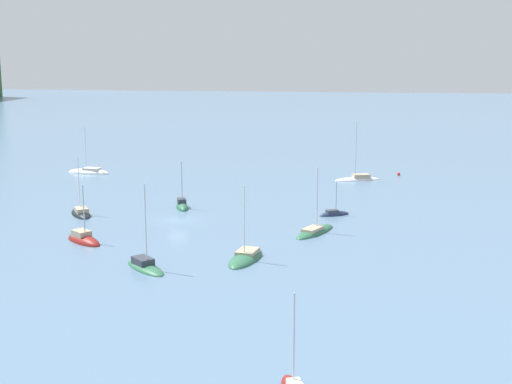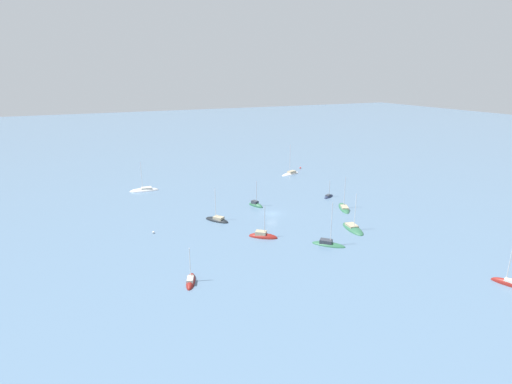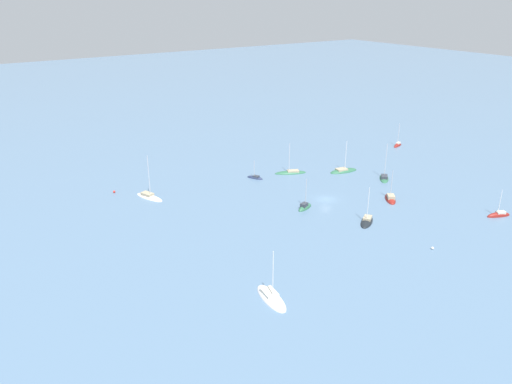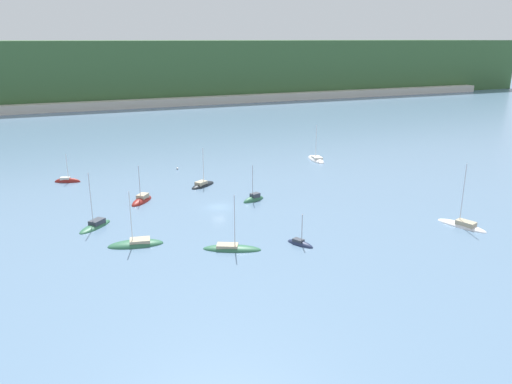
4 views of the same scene
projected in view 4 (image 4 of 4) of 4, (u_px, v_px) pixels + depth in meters
The scene contains 14 objects.
ground_plane at pixel (219, 207), 92.25m from camera, with size 600.00×600.00×0.00m, color slate.
hillside_ridge at pixel (104, 70), 252.43m from camera, with size 479.08×73.61×28.87m.
shore_town_strip at pixel (116, 105), 220.50m from camera, with size 407.22×6.00×3.56m.
sailboat_0 at pixel (316, 160), 127.93m from camera, with size 4.12×8.89×9.76m.
sailboat_1 at pixel (254, 200), 95.96m from camera, with size 5.22×3.33×7.89m.
sailboat_3 at pixel (67, 182), 108.28m from camera, with size 5.74×3.43×7.17m.
sailboat_4 at pixel (462, 225), 82.77m from camera, with size 5.10×8.75×11.17m.
sailboat_5 at pixel (232, 249), 73.67m from camera, with size 8.84×5.93×9.12m.
sailboat_6 at pixel (95, 226), 82.46m from camera, with size 6.62×6.56×9.93m.
sailboat_7 at pixel (136, 245), 75.25m from camera, with size 8.64×4.32×9.33m.
sailboat_8 at pixel (203, 185), 105.41m from camera, with size 6.84×5.62×8.89m.
sailboat_9 at pixel (300, 244), 75.46m from camera, with size 3.40×4.70×5.51m.
sailboat_10 at pixel (142, 201), 95.29m from camera, with size 5.83×6.51×8.06m.
mooring_buoy_0 at pixel (177, 168), 118.60m from camera, with size 0.54×0.54×0.54m.
Camera 4 is at (-26.60, -83.46, 29.86)m, focal length 35.00 mm.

